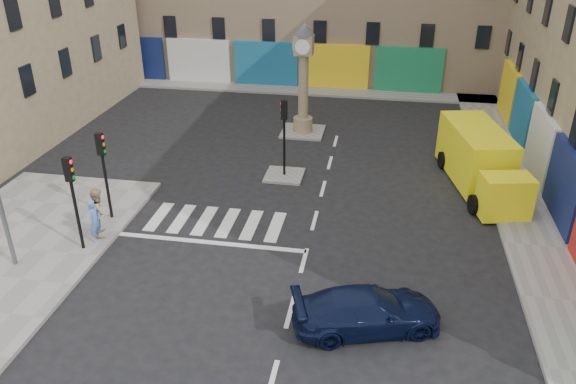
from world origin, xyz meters
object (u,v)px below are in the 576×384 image
(navy_sedan, at_px, (367,311))
(pedestrian_blue, at_px, (95,221))
(traffic_light_island, at_px, (284,126))
(traffic_light_left_near, at_px, (72,189))
(clock_pillar, at_px, (304,72))
(yellow_van, at_px, (480,160))
(traffic_light_left_far, at_px, (103,162))
(pedestrian_tan, at_px, (99,212))

(navy_sedan, distance_m, pedestrian_blue, 10.89)
(traffic_light_island, bearing_deg, pedestrian_blue, -129.78)
(pedestrian_blue, bearing_deg, traffic_light_left_near, 158.36)
(clock_pillar, height_order, yellow_van, clock_pillar)
(traffic_light_left_near, relative_size, pedestrian_blue, 2.11)
(traffic_light_left_far, height_order, pedestrian_blue, traffic_light_left_far)
(traffic_light_left_near, height_order, navy_sedan, traffic_light_left_near)
(pedestrian_blue, bearing_deg, traffic_light_island, -34.61)
(traffic_light_island, xyz_separation_m, pedestrian_tan, (-6.05, -6.70, -1.46))
(yellow_van, relative_size, pedestrian_tan, 3.72)
(traffic_light_island, bearing_deg, traffic_light_left_near, -128.93)
(traffic_light_left_far, height_order, pedestrian_tan, traffic_light_left_far)
(pedestrian_tan, bearing_deg, traffic_light_left_near, 145.43)
(traffic_light_left_far, xyz_separation_m, navy_sedan, (10.73, -4.92, -1.96))
(pedestrian_blue, relative_size, pedestrian_tan, 0.89)
(traffic_light_left_far, xyz_separation_m, pedestrian_tan, (0.25, -1.30, -1.49))
(traffic_light_island, relative_size, clock_pillar, 0.61)
(navy_sedan, height_order, yellow_van, yellow_van)
(traffic_light_island, xyz_separation_m, pedestrian_blue, (-6.00, -7.21, -1.57))
(traffic_light_island, distance_m, pedestrian_tan, 9.14)
(navy_sedan, bearing_deg, pedestrian_blue, 55.69)
(pedestrian_blue, bearing_deg, navy_sedan, -101.47)
(pedestrian_tan, bearing_deg, traffic_light_island, -64.18)
(traffic_light_left_far, distance_m, pedestrian_tan, 1.99)
(traffic_light_island, height_order, pedestrian_blue, traffic_light_island)
(yellow_van, xyz_separation_m, pedestrian_tan, (-15.07, -7.32, -0.14))
(yellow_van, height_order, pedestrian_tan, yellow_van)
(pedestrian_tan, bearing_deg, yellow_van, -86.14)
(navy_sedan, bearing_deg, pedestrian_tan, 53.24)
(traffic_light_island, bearing_deg, clock_pillar, 90.00)
(traffic_light_island, height_order, navy_sedan, traffic_light_island)
(clock_pillar, height_order, navy_sedan, clock_pillar)
(pedestrian_blue, height_order, pedestrian_tan, pedestrian_tan)
(traffic_light_island, distance_m, clock_pillar, 6.07)
(yellow_van, bearing_deg, pedestrian_tan, -166.02)
(yellow_van, distance_m, pedestrian_tan, 16.76)
(traffic_light_island, bearing_deg, yellow_van, 3.99)
(traffic_light_left_far, distance_m, navy_sedan, 11.97)
(clock_pillar, relative_size, navy_sedan, 1.34)
(clock_pillar, distance_m, yellow_van, 10.74)
(clock_pillar, bearing_deg, yellow_van, -30.77)
(traffic_light_island, distance_m, navy_sedan, 11.40)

